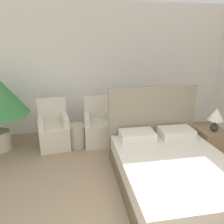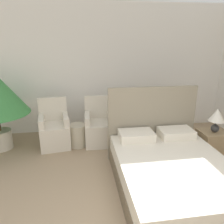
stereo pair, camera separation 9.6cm
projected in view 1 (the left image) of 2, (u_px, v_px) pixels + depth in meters
wall_back at (103, 70)px, 5.04m from camera, size 10.00×0.06×2.90m
bed at (172, 169)px, 3.21m from camera, size 1.60×2.07×1.33m
armchair_near_window_left at (54, 132)px, 4.43m from camera, size 0.65×0.68×0.97m
armchair_near_window_right at (99, 129)px, 4.58m from camera, size 0.60×0.63×0.97m
nightstand at (210, 143)px, 4.07m from camera, size 0.45×0.43×0.51m
table_lamp at (216, 116)px, 3.89m from camera, size 0.28×0.28×0.43m
side_table at (77, 136)px, 4.46m from camera, size 0.36×0.36×0.46m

